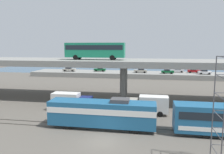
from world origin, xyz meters
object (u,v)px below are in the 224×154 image
parked_car_3 (100,69)px  parked_car_1 (177,70)px  train_locomotive (97,112)px  parked_car_2 (69,69)px  parked_car_5 (193,71)px  service_truck_east (71,101)px  service_truck_west (148,104)px  parked_car_4 (167,71)px  parked_car_6 (141,71)px  transit_bus_on_overpass (95,49)px  parked_car_0 (204,72)px

parked_car_3 → parked_car_1: bearing=-176.3°
train_locomotive → parked_car_2: size_ratio=3.27×
parked_car_1 → parked_car_5: bearing=171.9°
service_truck_east → service_truck_west: bearing=0.0°
parked_car_4 → parked_car_6: same height
transit_bus_on_overpass → parked_car_2: 39.96m
parked_car_0 → parked_car_5: same height
service_truck_east → parked_car_4: (19.28, 41.59, 0.81)m
train_locomotive → parked_car_4: (12.94, 48.80, 0.25)m
service_truck_east → parked_car_6: size_ratio=1.49×
service_truck_west → parked_car_2: bearing=-55.3°
parked_car_5 → parked_car_6: size_ratio=0.89×
train_locomotive → parked_car_0: (25.06, 49.14, 0.25)m
transit_bus_on_overpass → service_truck_west: 16.12m
parked_car_2 → parked_car_4: bearing=-1.6°
parked_car_0 → service_truck_east: bearing=-126.8°
transit_bus_on_overpass → parked_car_3: transit_bus_on_overpass is taller
train_locomotive → service_truck_west: bearing=-133.4°
service_truck_east → parked_car_0: parked_car_0 is taller
transit_bus_on_overpass → parked_car_3: size_ratio=2.79×
transit_bus_on_overpass → service_truck_west: (10.84, -8.14, -8.71)m
parked_car_1 → parked_car_2: bearing=5.3°
parked_car_3 → parked_car_2: bearing=9.2°
parked_car_0 → parked_car_2: (-47.77, 0.64, 0.00)m
transit_bus_on_overpass → service_truck_east: bearing=74.2°
service_truck_west → parked_car_1: 47.28m
parked_car_1 → parked_car_0: bearing=152.7°
parked_car_0 → parked_car_4: size_ratio=1.01×
parked_car_4 → parked_car_1: bearing=50.4°
parked_car_1 → service_truck_west: bearing=77.8°
service_truck_east → parked_car_6: 43.83m
parked_car_2 → parked_car_4: same height
parked_car_4 → parked_car_2: bearing=178.4°
train_locomotive → transit_bus_on_overpass: size_ratio=1.28×
train_locomotive → service_truck_east: train_locomotive is taller
train_locomotive → service_truck_west: (6.81, 7.21, -0.56)m
parked_car_6 → service_truck_east: bearing=76.6°
train_locomotive → parked_car_2: (-22.72, 49.77, 0.26)m
transit_bus_on_overpass → parked_car_4: 38.33m
parked_car_1 → parked_car_2: same height
parked_car_1 → parked_car_3: same height
train_locomotive → parked_car_1: 55.99m
parked_car_2 → parked_car_3: size_ratio=1.09×
train_locomotive → parked_car_5: 57.13m
parked_car_3 → parked_car_5: size_ratio=1.06×
parked_car_1 → parked_car_3: bearing=3.7°
service_truck_east → parked_car_3: size_ratio=1.58×
service_truck_west → parked_car_4: 42.05m
transit_bus_on_overpass → service_truck_east: size_ratio=1.76×
train_locomotive → service_truck_west: 9.93m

